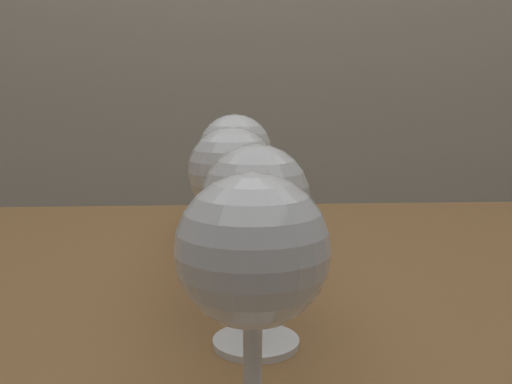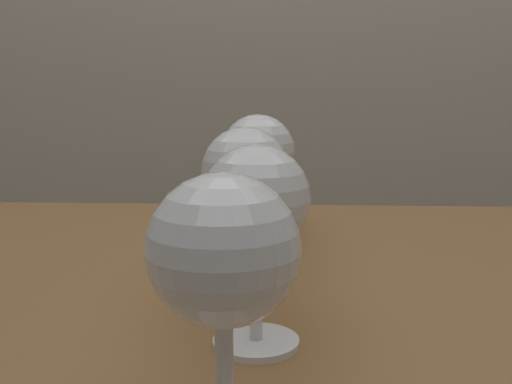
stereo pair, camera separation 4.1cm
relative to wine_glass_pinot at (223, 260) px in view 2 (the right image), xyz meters
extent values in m
cube|color=brown|center=(0.04, 0.27, -0.12)|extent=(1.40, 0.77, 0.03)
cylinder|color=white|center=(0.00, 0.00, -0.06)|extent=(0.01, 0.01, 0.08)
sphere|color=white|center=(0.00, 0.00, 0.00)|extent=(0.07, 0.07, 0.07)
ellipsoid|color=maroon|center=(0.00, 0.00, 0.00)|extent=(0.06, 0.06, 0.03)
cylinder|color=white|center=(0.01, 0.13, -0.10)|extent=(0.06, 0.06, 0.00)
cylinder|color=white|center=(0.01, 0.13, -0.06)|extent=(0.01, 0.01, 0.08)
sphere|color=white|center=(0.01, 0.13, 0.00)|extent=(0.07, 0.07, 0.07)
ellipsoid|color=pink|center=(0.01, 0.13, 0.00)|extent=(0.07, 0.07, 0.03)
cylinder|color=white|center=(-0.01, 0.24, -0.10)|extent=(0.06, 0.06, 0.00)
cylinder|color=white|center=(-0.01, 0.24, -0.06)|extent=(0.01, 0.01, 0.08)
sphere|color=white|center=(-0.01, 0.24, 0.01)|extent=(0.08, 0.08, 0.08)
ellipsoid|color=beige|center=(-0.01, 0.24, 0.00)|extent=(0.07, 0.07, 0.03)
cylinder|color=white|center=(0.00, 0.37, -0.10)|extent=(0.06, 0.06, 0.00)
cylinder|color=white|center=(0.00, 0.37, -0.06)|extent=(0.01, 0.01, 0.08)
sphere|color=white|center=(0.00, 0.37, 0.01)|extent=(0.08, 0.08, 0.08)
ellipsoid|color=#380711|center=(0.00, 0.37, 0.00)|extent=(0.07, 0.07, 0.02)
cylinder|color=white|center=(0.00, 0.49, -0.10)|extent=(0.06, 0.06, 0.00)
cylinder|color=white|center=(0.00, 0.49, -0.07)|extent=(0.01, 0.01, 0.06)
sphere|color=white|center=(0.00, 0.49, -0.01)|extent=(0.08, 0.08, 0.08)
ellipsoid|color=#470A16|center=(0.00, 0.49, -0.01)|extent=(0.07, 0.07, 0.03)
camera|label=1|loc=(-0.01, -0.27, 0.08)|focal=42.61mm
camera|label=2|loc=(0.03, -0.27, 0.08)|focal=42.61mm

